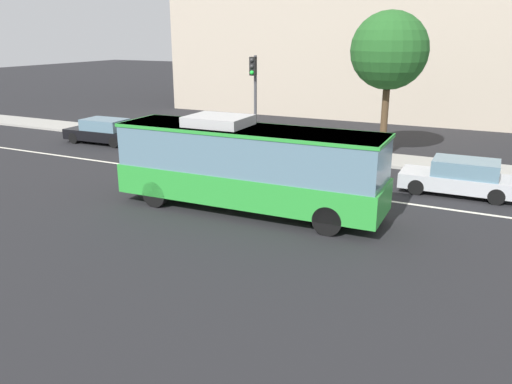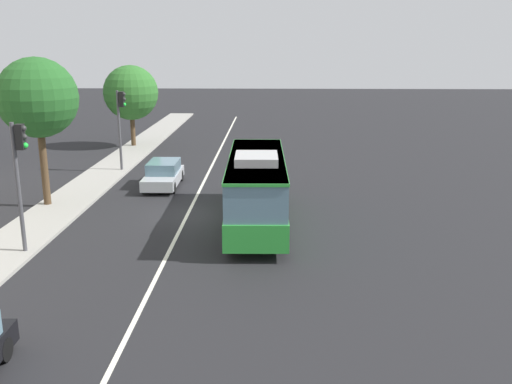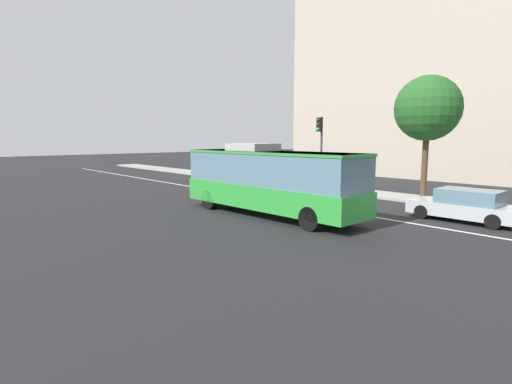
{
  "view_description": "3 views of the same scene",
  "coord_description": "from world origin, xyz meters",
  "px_view_note": "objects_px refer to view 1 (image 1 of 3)",
  "views": [
    {
      "loc": [
        6.88,
        -19.47,
        6.37
      ],
      "look_at": [
        -0.64,
        -4.14,
        1.02
      ],
      "focal_mm": 35.9,
      "sensor_mm": 36.0,
      "label": 1
    },
    {
      "loc": [
        -26.09,
        -4.06,
        8.01
      ],
      "look_at": [
        -0.28,
        -3.33,
        1.23
      ],
      "focal_mm": 39.64,
      "sensor_mm": 36.0,
      "label": 2
    },
    {
      "loc": [
        12.31,
        -16.5,
        3.73
      ],
      "look_at": [
        -1.31,
        -4.29,
        1.23
      ],
      "focal_mm": 27.8,
      "sensor_mm": 36.0,
      "label": 3
    }
  ],
  "objects_px": {
    "transit_bus": "(248,163)",
    "sedan_black": "(103,131)",
    "sedan_silver": "(460,177)",
    "traffic_light_mid_block": "(254,87)",
    "street_tree_kerbside_centre": "(389,51)"
  },
  "relations": [
    {
      "from": "sedan_silver",
      "to": "traffic_light_mid_block",
      "type": "xyz_separation_m",
      "value": [
        -10.99,
        3.27,
        2.84
      ]
    },
    {
      "from": "transit_bus",
      "to": "sedan_black",
      "type": "bearing_deg",
      "value": 150.97
    },
    {
      "from": "traffic_light_mid_block",
      "to": "street_tree_kerbside_centre",
      "type": "height_order",
      "value": "street_tree_kerbside_centre"
    },
    {
      "from": "sedan_black",
      "to": "street_tree_kerbside_centre",
      "type": "relative_size",
      "value": 0.61
    },
    {
      "from": "traffic_light_mid_block",
      "to": "street_tree_kerbside_centre",
      "type": "bearing_deg",
      "value": 104.63
    },
    {
      "from": "sedan_silver",
      "to": "sedan_black",
      "type": "xyz_separation_m",
      "value": [
        -20.12,
        1.41,
        0.0
      ]
    },
    {
      "from": "transit_bus",
      "to": "traffic_light_mid_block",
      "type": "bearing_deg",
      "value": 113.71
    },
    {
      "from": "sedan_silver",
      "to": "traffic_light_mid_block",
      "type": "relative_size",
      "value": 0.87
    },
    {
      "from": "sedan_silver",
      "to": "street_tree_kerbside_centre",
      "type": "height_order",
      "value": "street_tree_kerbside_centre"
    },
    {
      "from": "transit_bus",
      "to": "traffic_light_mid_block",
      "type": "distance_m",
      "value": 9.91
    },
    {
      "from": "sedan_silver",
      "to": "traffic_light_mid_block",
      "type": "height_order",
      "value": "traffic_light_mid_block"
    },
    {
      "from": "transit_bus",
      "to": "street_tree_kerbside_centre",
      "type": "height_order",
      "value": "street_tree_kerbside_centre"
    },
    {
      "from": "transit_bus",
      "to": "street_tree_kerbside_centre",
      "type": "distance_m",
      "value": 11.59
    },
    {
      "from": "transit_bus",
      "to": "sedan_silver",
      "type": "distance_m",
      "value": 8.92
    },
    {
      "from": "sedan_black",
      "to": "transit_bus",
      "type": "bearing_deg",
      "value": 149.97
    }
  ]
}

